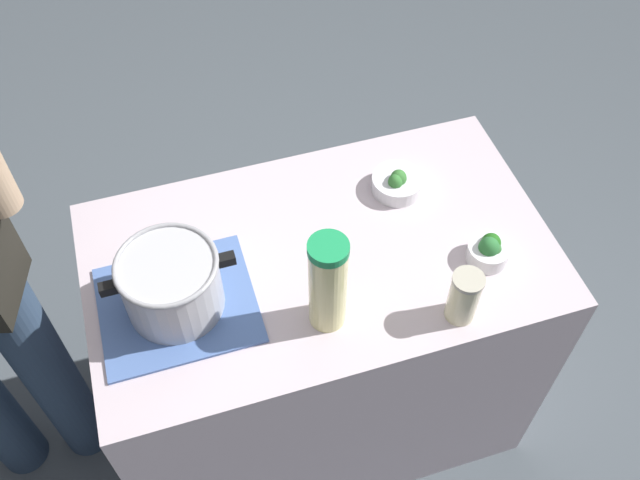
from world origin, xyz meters
TOP-DOWN VIEW (x-y plane):
  - ground_plane at (0.00, 0.00)m, footprint 8.00×8.00m
  - counter_slab at (0.00, 0.00)m, footprint 1.13×0.67m
  - dish_cloth at (0.36, 0.05)m, footprint 0.35×0.31m
  - cooking_pot at (0.36, 0.05)m, footprint 0.29×0.23m
  - lemonade_pitcher at (0.04, 0.18)m, footprint 0.09×0.09m
  - mason_jar at (-0.25, 0.26)m, footprint 0.07×0.07m
  - broccoli_bowl_front at (-0.38, 0.13)m, footprint 0.10×0.10m
  - broccoli_bowl_center at (-0.25, -0.14)m, footprint 0.13×0.13m

SIDE VIEW (x-z plane):
  - ground_plane at x=0.00m, z-range 0.00..0.00m
  - counter_slab at x=0.00m, z-range 0.00..0.86m
  - dish_cloth at x=0.36m, z-range 0.86..0.86m
  - broccoli_bowl_center at x=-0.25m, z-range 0.85..0.92m
  - broccoli_bowl_front at x=-0.38m, z-range 0.85..0.93m
  - mason_jar at x=-0.25m, z-range 0.86..1.00m
  - cooking_pot at x=0.36m, z-range 0.87..1.03m
  - lemonade_pitcher at x=0.04m, z-range 0.86..1.12m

